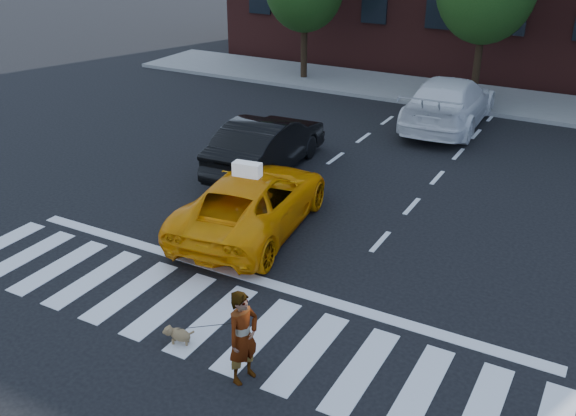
{
  "coord_description": "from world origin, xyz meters",
  "views": [
    {
      "loc": [
        6.04,
        -8.02,
        6.99
      ],
      "look_at": [
        -0.01,
        2.93,
        1.1
      ],
      "focal_mm": 40.0,
      "sensor_mm": 36.0,
      "label": 1
    }
  ],
  "objects_px": {
    "taxi": "(253,201)",
    "white_suv": "(449,102)",
    "dog": "(178,334)",
    "black_sedan": "(267,144)",
    "woman": "(243,337)"
  },
  "relations": [
    {
      "from": "dog",
      "to": "white_suv",
      "type": "bearing_deg",
      "value": 67.11
    },
    {
      "from": "white_suv",
      "to": "black_sedan",
      "type": "bearing_deg",
      "value": 60.21
    },
    {
      "from": "black_sedan",
      "to": "white_suv",
      "type": "relative_size",
      "value": 0.81
    },
    {
      "from": "white_suv",
      "to": "dog",
      "type": "xyz_separation_m",
      "value": [
        -0.57,
        -14.54,
        -0.66
      ]
    },
    {
      "from": "taxi",
      "to": "black_sedan",
      "type": "bearing_deg",
      "value": -71.95
    },
    {
      "from": "black_sedan",
      "to": "woman",
      "type": "height_order",
      "value": "woman"
    },
    {
      "from": "taxi",
      "to": "white_suv",
      "type": "bearing_deg",
      "value": -107.64
    },
    {
      "from": "white_suv",
      "to": "dog",
      "type": "bearing_deg",
      "value": 85.14
    },
    {
      "from": "taxi",
      "to": "woman",
      "type": "xyz_separation_m",
      "value": [
        2.73,
        -4.69,
        0.11
      ]
    },
    {
      "from": "white_suv",
      "to": "taxi",
      "type": "bearing_deg",
      "value": 77.37
    },
    {
      "from": "black_sedan",
      "to": "dog",
      "type": "relative_size",
      "value": 8.48
    },
    {
      "from": "taxi",
      "to": "white_suv",
      "type": "xyz_separation_m",
      "value": [
        1.78,
        10.07,
        0.15
      ]
    },
    {
      "from": "woman",
      "to": "dog",
      "type": "relative_size",
      "value": 2.9
    },
    {
      "from": "taxi",
      "to": "white_suv",
      "type": "distance_m",
      "value": 10.22
    },
    {
      "from": "black_sedan",
      "to": "white_suv",
      "type": "height_order",
      "value": "white_suv"
    }
  ]
}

